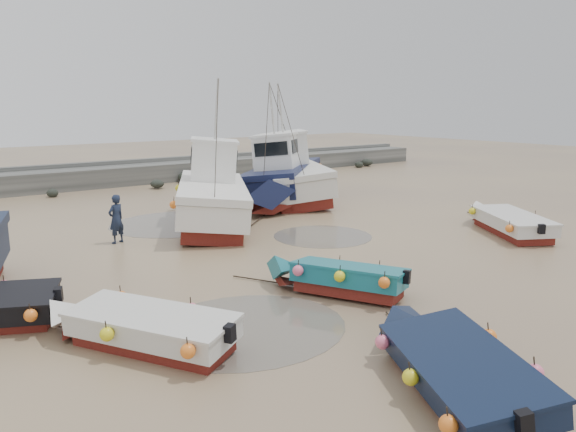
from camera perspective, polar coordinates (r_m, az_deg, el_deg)
name	(u,v)px	position (r m, az deg, el deg)	size (l,w,h in m)	color
ground	(265,281)	(16.81, -2.35, -6.59)	(120.00, 120.00, 0.00)	#9F885E
seawall	(58,180)	(36.61, -22.33, 3.41)	(60.00, 4.92, 1.50)	slate
puddle_a	(246,328)	(13.48, -4.26, -11.27)	(4.89, 4.89, 0.01)	#615A4F
puddle_b	(323,236)	(22.31, 3.54, -2.05)	(3.90, 3.90, 0.01)	#615A4F
puddle_d	(179,223)	(25.11, -11.05, -0.72)	(5.98, 5.98, 0.01)	#615A4F
dinghy_0	(139,322)	(12.75, -14.93, -10.39)	(3.54, 5.59, 1.43)	maroon
dinghy_1	(456,361)	(11.10, 16.72, -13.89)	(3.59, 5.78, 1.43)	maroon
dinghy_2	(336,274)	(15.61, 4.92, -5.89)	(3.06, 4.97, 1.43)	maroon
dinghy_3	(508,219)	(24.53, 21.43, -0.32)	(4.27, 6.09, 1.43)	maroon
cabin_boat_1	(210,194)	(24.73, -7.96, 2.27)	(6.80, 10.50, 6.22)	maroon
cabin_boat_2	(282,178)	(29.74, -0.57, 3.91)	(9.44, 8.53, 6.22)	maroon
cabin_boat_3	(292,175)	(30.58, 0.37, 4.17)	(6.45, 10.10, 6.22)	maroon
person	(118,243)	(22.17, -16.92, -2.63)	(0.67, 0.44, 1.85)	#182136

